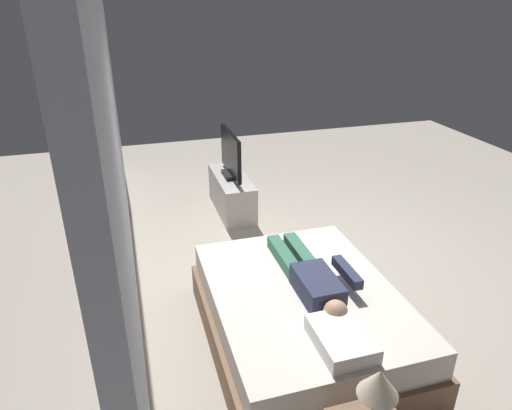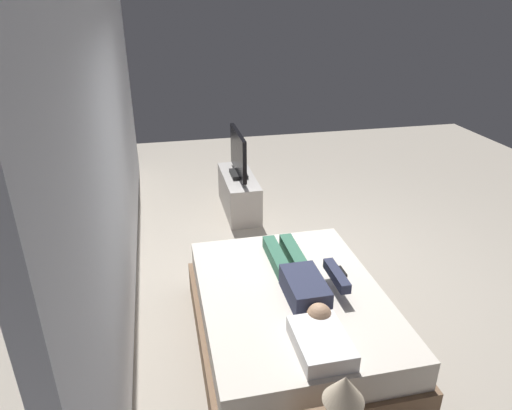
{
  "view_description": "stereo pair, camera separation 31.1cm",
  "coord_description": "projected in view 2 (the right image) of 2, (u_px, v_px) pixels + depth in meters",
  "views": [
    {
      "loc": [
        -3.82,
        1.78,
        2.69
      ],
      "look_at": [
        0.3,
        0.56,
        0.69
      ],
      "focal_mm": 32.34,
      "sensor_mm": 36.0,
      "label": 1
    },
    {
      "loc": [
        -3.9,
        1.48,
        2.69
      ],
      "look_at": [
        0.3,
        0.56,
        0.69
      ],
      "focal_mm": 32.34,
      "sensor_mm": 36.0,
      "label": 2
    }
  ],
  "objects": [
    {
      "name": "lamp",
      "position": [
        344.0,
        390.0,
        2.34
      ],
      "size": [
        0.22,
        0.22,
        0.42
      ],
      "color": "#59595B",
      "rests_on": "nightstand"
    },
    {
      "name": "ground_plane",
      "position": [
        314.0,
        271.0,
        4.88
      ],
      "size": [
        10.0,
        10.0,
        0.0
      ],
      "primitive_type": "plane",
      "color": "#ADA393"
    },
    {
      "name": "person",
      "position": [
        301.0,
        280.0,
        3.64
      ],
      "size": [
        1.26,
        0.46,
        0.18
      ],
      "color": "#2D334C",
      "rests_on": "bed"
    },
    {
      "name": "bed",
      "position": [
        291.0,
        320.0,
        3.75
      ],
      "size": [
        1.96,
        1.5,
        0.54
      ],
      "color": "brown",
      "rests_on": "ground"
    },
    {
      "name": "remote",
      "position": [
        342.0,
        271.0,
        3.88
      ],
      "size": [
        0.15,
        0.04,
        0.02
      ],
      "primitive_type": "cube",
      "color": "black",
      "rests_on": "bed"
    },
    {
      "name": "pillow",
      "position": [
        321.0,
        343.0,
        3.02
      ],
      "size": [
        0.48,
        0.34,
        0.12
      ],
      "primitive_type": "cube",
      "color": "white",
      "rests_on": "bed"
    },
    {
      "name": "tv",
      "position": [
        238.0,
        155.0,
        5.9
      ],
      "size": [
        0.88,
        0.2,
        0.59
      ],
      "color": "black",
      "rests_on": "tv_stand"
    },
    {
      "name": "tv_stand",
      "position": [
        239.0,
        193.0,
        6.12
      ],
      "size": [
        1.1,
        0.4,
        0.5
      ],
      "primitive_type": "cube",
      "color": "#B7B2AD",
      "rests_on": "ground"
    },
    {
      "name": "back_wall",
      "position": [
        114.0,
        144.0,
        4.27
      ],
      "size": [
        6.4,
        0.1,
        2.8
      ],
      "primitive_type": "cube",
      "color": "silver",
      "rests_on": "ground"
    }
  ]
}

